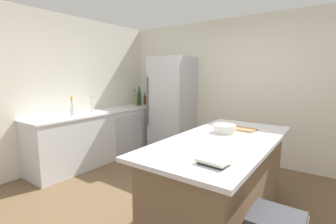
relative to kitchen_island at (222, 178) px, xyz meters
The scene contains 15 objects.
ground_plane 0.74m from the kitchen_island, 154.82° to the right, with size 7.20×7.20×0.00m, color brown.
wall_rear 2.24m from the kitchen_island, 104.68° to the left, with size 6.00×0.10×2.60m, color silver.
wall_left 3.10m from the kitchen_island, behind, with size 0.10×6.00×2.60m, color silver.
counter_run_left 2.66m from the kitchen_island, 168.92° to the left, with size 0.66×2.72×0.91m.
kitchen_island is the anchor object (origin of this frame).
refrigerator 2.44m from the kitchen_island, 137.65° to the left, with size 0.77×0.73×1.93m.
sink_faucet 2.75m from the kitchen_island, behind, with size 0.15×0.05×0.30m.
flower_vase 2.67m from the kitchen_island, behind, with size 0.07×0.07×0.33m.
syrup_bottle 3.21m from the kitchen_island, 146.13° to the left, with size 0.06×0.06×0.27m.
soda_bottle 3.22m from the kitchen_island, 148.26° to the left, with size 0.07×0.07×0.32m.
wine_bottle 3.11m from the kitchen_island, 149.21° to the left, with size 0.08×0.08×0.41m.
olive_oil_bottle 3.09m from the kitchen_island, 150.84° to the left, with size 0.06×0.06×0.35m.
cookbook_stack 0.91m from the kitchen_island, 72.72° to the right, with size 0.26×0.19×0.04m.
mixing_bowl 0.57m from the kitchen_island, 109.91° to the left, with size 0.26×0.26×0.09m.
cutting_board 0.70m from the kitchen_island, 86.58° to the left, with size 0.32×0.23×0.02m.
Camera 1 is at (1.48, -2.11, 1.58)m, focal length 25.53 mm.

